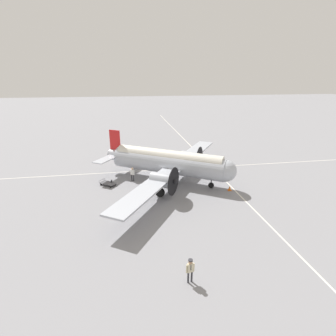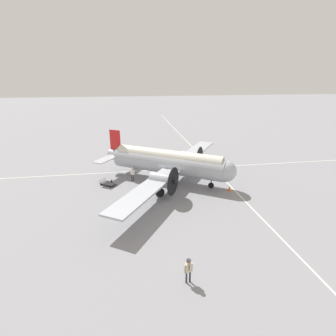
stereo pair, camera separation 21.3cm
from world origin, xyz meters
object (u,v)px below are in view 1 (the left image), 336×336
at_px(airliner_main, 171,162).
at_px(suitcase_near_door, 112,182).
at_px(baggage_cart, 108,183).
at_px(traffic_cone, 230,188).
at_px(crew_foreground, 190,268).
at_px(passenger_boarding, 132,173).

height_order(airliner_main, suitcase_near_door, airliner_main).
relative_size(baggage_cart, traffic_cone, 3.77).
relative_size(suitcase_near_door, traffic_cone, 0.91).
xyz_separation_m(crew_foreground, traffic_cone, (13.66, -8.36, -0.86)).
distance_m(airliner_main, traffic_cone, 7.90).
xyz_separation_m(passenger_boarding, suitcase_near_door, (-0.62, 2.69, -0.88)).
bearing_deg(suitcase_near_door, traffic_cone, -107.15).
xyz_separation_m(airliner_main, baggage_cart, (0.05, 8.11, -2.34)).
height_order(passenger_boarding, traffic_cone, passenger_boarding).
distance_m(passenger_boarding, traffic_cone, 12.44).
bearing_deg(baggage_cart, crew_foreground, -30.97).
bearing_deg(crew_foreground, suitcase_near_door, -81.72).
xyz_separation_m(airliner_main, suitcase_near_door, (0.36, 7.65, -2.36)).
bearing_deg(suitcase_near_door, airliner_main, -92.69).
bearing_deg(passenger_boarding, suitcase_near_door, -134.69).
distance_m(crew_foreground, suitcase_near_door, 18.90).
distance_m(airliner_main, crew_foreground, 17.81).
height_order(airliner_main, traffic_cone, airliner_main).
bearing_deg(crew_foreground, passenger_boarding, -90.11).
relative_size(airliner_main, traffic_cone, 41.19).
bearing_deg(baggage_cart, passenger_boarding, 56.18).
relative_size(airliner_main, passenger_boarding, 13.31).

